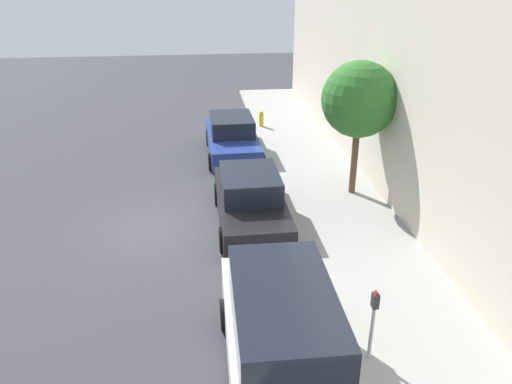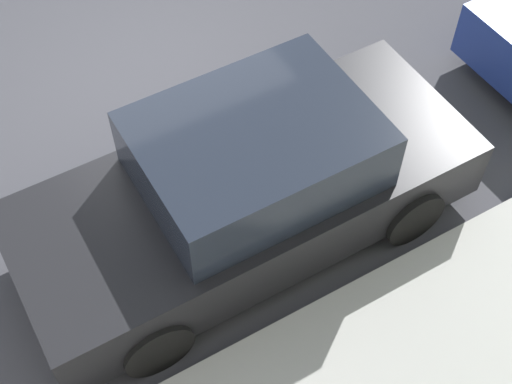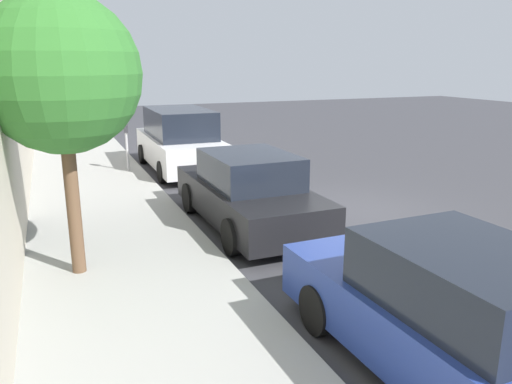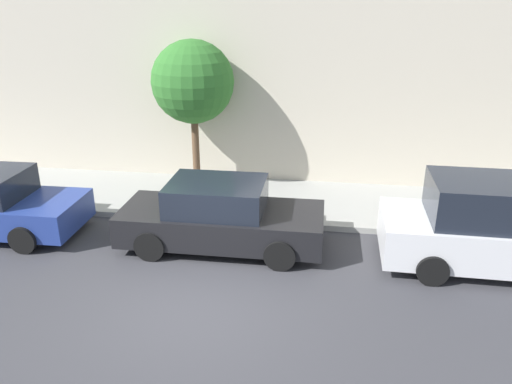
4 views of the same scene
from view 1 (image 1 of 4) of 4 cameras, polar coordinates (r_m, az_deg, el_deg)
ground_plane at (r=14.34m, az=-10.20°, el=-4.00°), size 60.00×60.00×0.00m
sidewalk at (r=14.82m, az=9.67°, el=-2.65°), size 3.11×32.00×0.15m
parked_minivan_nearest at (r=8.92m, az=3.10°, el=-16.33°), size 2.02×4.93×1.90m
parked_sedan_second at (r=14.02m, az=-0.65°, el=-0.95°), size 1.92×4.51×1.54m
parked_sedan_third at (r=19.25m, az=-2.77°, el=6.25°), size 1.92×4.53×1.54m
parking_meter_near at (r=9.34m, az=13.24°, el=-13.85°), size 0.11×0.15×1.47m
street_tree at (r=15.26m, az=11.75°, el=10.27°), size 2.27×2.27×4.13m
fire_hydrant at (r=22.51m, az=0.62°, el=8.37°), size 0.20×0.20×0.69m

